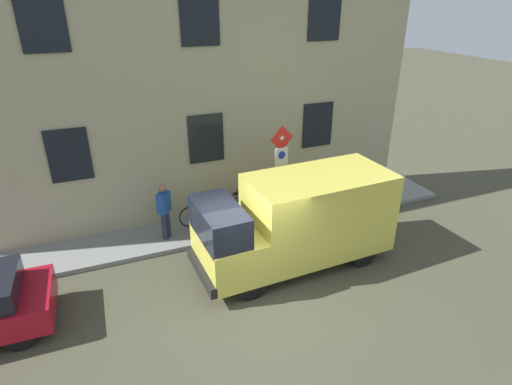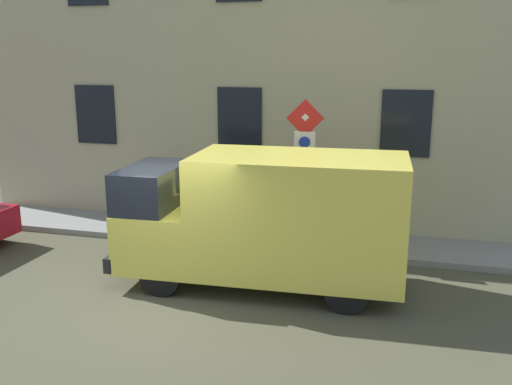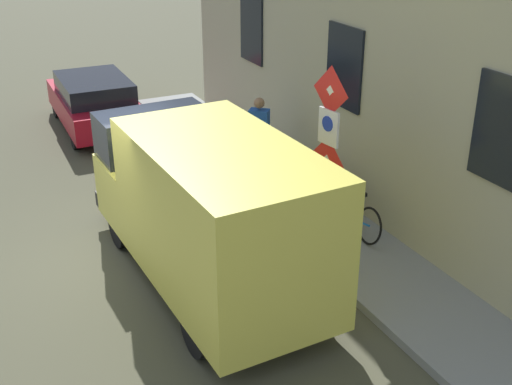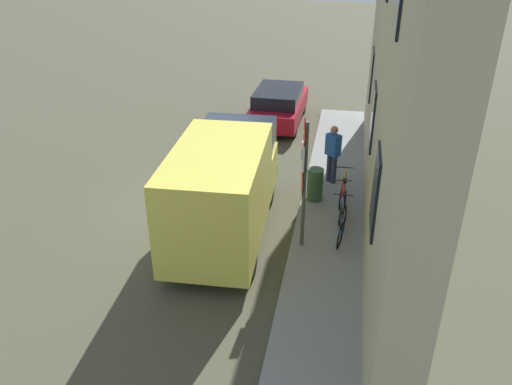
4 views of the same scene
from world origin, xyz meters
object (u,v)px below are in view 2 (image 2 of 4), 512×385
object	(u,v)px
bicycle_blue	(286,217)
bicycle_red	(254,215)
bicycle_orange	(222,213)
pedestrian	(165,191)
sign_post_stacked	(304,157)
delivery_van	(266,217)
litter_bin	(206,218)

from	to	relation	value
bicycle_blue	bicycle_red	distance (m)	0.79
bicycle_orange	pedestrian	size ratio (longest dim) A/B	1.00
sign_post_stacked	pedestrian	world-z (taller)	sign_post_stacked
delivery_van	bicycle_blue	distance (m)	2.96
litter_bin	bicycle_orange	bearing A→B (deg)	-10.68
bicycle_blue	litter_bin	distance (m)	1.90
pedestrian	litter_bin	distance (m)	1.32
bicycle_blue	bicycle_red	xyz separation A→B (m)	(-0.00, 0.79, 0.00)
sign_post_stacked	bicycle_red	bearing A→B (deg)	55.67
sign_post_stacked	litter_bin	size ratio (longest dim) A/B	3.44
bicycle_red	pedestrian	world-z (taller)	pedestrian
pedestrian	litter_bin	xyz separation A→B (m)	(-0.38, -1.17, -0.48)
sign_post_stacked	bicycle_red	xyz separation A→B (m)	(0.93, 1.36, -1.63)
bicycle_blue	bicycle_red	bearing A→B (deg)	-0.29
bicycle_blue	bicycle_orange	bearing A→B (deg)	-0.32
bicycle_red	bicycle_orange	size ratio (longest dim) A/B	1.00
pedestrian	sign_post_stacked	bearing A→B (deg)	32.15
litter_bin	delivery_van	bearing A→B (deg)	-136.42
delivery_van	litter_bin	distance (m)	2.92
bicycle_blue	pedestrian	xyz separation A→B (m)	(-0.40, 2.90, 0.56)
sign_post_stacked	delivery_van	xyz separation A→B (m)	(-1.90, 0.35, -0.80)
bicycle_red	bicycle_orange	world-z (taller)	same
sign_post_stacked	bicycle_orange	world-z (taller)	sign_post_stacked
bicycle_red	pedestrian	size ratio (longest dim) A/B	1.00
litter_bin	pedestrian	bearing A→B (deg)	71.90
bicycle_red	litter_bin	world-z (taller)	litter_bin
sign_post_stacked	bicycle_orange	xyz separation A→B (m)	(0.93, 2.15, -1.63)
delivery_van	bicycle_red	bearing A→B (deg)	-72.76
pedestrian	bicycle_blue	bearing A→B (deg)	48.72
sign_post_stacked	pedestrian	bearing A→B (deg)	81.35
bicycle_red	litter_bin	size ratio (longest dim) A/B	1.90
delivery_van	bicycle_red	xyz separation A→B (m)	(2.83, 1.01, -0.82)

